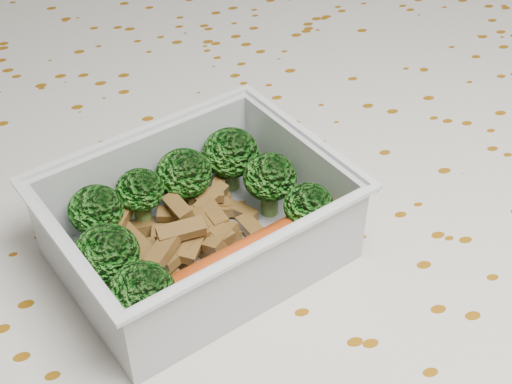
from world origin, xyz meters
name	(u,v)px	position (x,y,z in m)	size (l,w,h in m)	color
dining_table	(262,295)	(0.00, 0.00, 0.67)	(1.40, 0.90, 0.75)	brown
tablecloth	(262,249)	(0.00, 0.00, 0.72)	(1.46, 0.96, 0.19)	silver
lunch_container	(198,231)	(-0.05, -0.03, 0.78)	(0.21, 0.18, 0.06)	silver
broccoli_florets	(184,206)	(-0.06, -0.02, 0.79)	(0.16, 0.14, 0.05)	#608C3F
meat_pile	(188,228)	(-0.06, -0.02, 0.77)	(0.10, 0.08, 0.03)	brown
sausage	(238,262)	(-0.04, -0.06, 0.78)	(0.15, 0.06, 0.02)	#C14214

